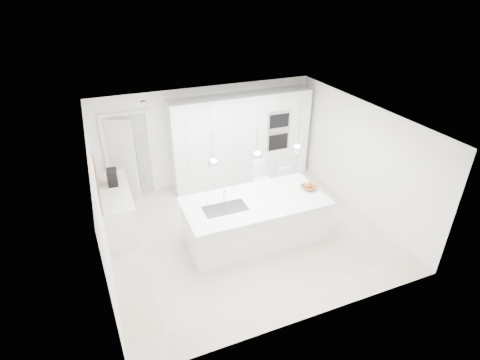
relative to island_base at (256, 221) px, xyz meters
name	(u,v)px	position (x,y,z in m)	size (l,w,h in m)	color
floor	(245,231)	(-0.10, 0.30, -0.43)	(5.50, 5.50, 0.00)	beige
wall_back	(207,136)	(-0.10, 2.80, 0.82)	(5.50, 5.50, 0.00)	white
wall_left	(100,209)	(-2.85, 0.30, 0.82)	(5.00, 5.00, 0.00)	white
ceiling	(246,120)	(-0.10, 0.30, 2.07)	(5.50, 5.50, 0.00)	white
tall_cabinets	(241,139)	(0.70, 2.50, 0.72)	(3.60, 0.60, 2.30)	white
oven_stack	(279,131)	(1.60, 2.19, 0.92)	(0.62, 0.04, 1.05)	#A5A5A8
doorway_frame	(130,157)	(-2.05, 2.77, 0.59)	(1.11, 0.08, 2.13)	white
hallway_door	(119,160)	(-2.30, 2.72, 0.57)	(0.82, 0.04, 2.00)	white
radiator	(144,161)	(-1.73, 2.76, 0.42)	(0.32, 0.04, 1.40)	white
left_base_cabinets	(118,209)	(-2.55, 1.50, 0.00)	(0.60, 1.80, 0.86)	white
left_worktop	(114,191)	(-2.55, 1.50, 0.45)	(0.62, 1.82, 0.04)	white
oak_backsplash	(97,183)	(-2.84, 1.50, 0.72)	(0.02, 1.80, 0.50)	#A26234
island_base	(256,221)	(0.00, 0.00, 0.00)	(2.80, 1.20, 0.86)	white
island_worktop	(255,201)	(0.00, 0.05, 0.45)	(2.84, 1.40, 0.04)	white
island_sink	(225,212)	(-0.65, 0.00, 0.39)	(0.84, 0.44, 0.18)	#3F3F42
island_tap	(224,196)	(-0.60, 0.20, 0.62)	(0.02, 0.02, 0.30)	white
pendant_left	(213,163)	(-0.85, 0.00, 1.47)	(0.20, 0.20, 0.20)	white
pendant_mid	(257,156)	(0.00, 0.00, 1.47)	(0.20, 0.20, 0.20)	white
pendant_right	(298,148)	(0.85, 0.00, 1.47)	(0.20, 0.20, 0.20)	white
fruit_bowl	(309,187)	(1.22, 0.03, 0.51)	(0.33, 0.33, 0.08)	#A26234
espresso_machine	(112,177)	(-2.53, 1.78, 0.64)	(0.20, 0.31, 0.33)	black
bar_stool_left	(261,187)	(0.56, 0.95, 0.18)	(0.40, 0.56, 1.21)	white
bar_stool_right	(286,188)	(1.16, 0.86, 0.05)	(0.32, 0.44, 0.97)	white
apple_a	(308,185)	(1.21, 0.08, 0.54)	(0.07, 0.07, 0.07)	red
apple_b	(310,185)	(1.26, 0.06, 0.54)	(0.08, 0.08, 0.08)	red
banana_bunch	(309,184)	(1.23, 0.05, 0.59)	(0.23, 0.23, 0.03)	yellow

